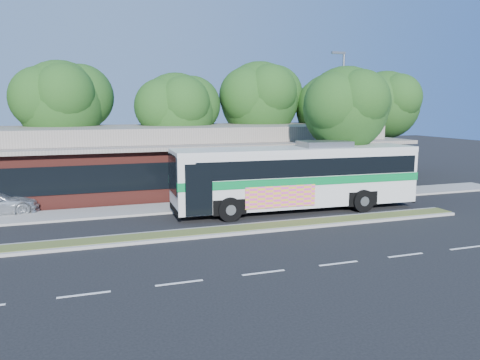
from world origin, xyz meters
The scene contains 12 objects.
ground centered at (0.00, 0.00, 0.00)m, with size 120.00×120.00×0.00m, color black.
median_strip centered at (0.00, 0.60, 0.07)m, with size 26.00×1.10×0.15m, color #495122.
sidewalk centered at (0.00, 6.40, 0.06)m, with size 44.00×2.60×0.12m, color gray.
plaza_building centered at (0.00, 12.99, 2.13)m, with size 33.20×11.20×4.45m.
lamp_post centered at (9.56, 6.00, 4.90)m, with size 0.93×0.18×9.07m.
tree_bg_b centered at (-6.57, 16.14, 6.14)m, with size 6.69×6.00×9.00m.
tree_bg_c centered at (1.40, 15.13, 5.59)m, with size 6.24×5.60×8.26m.
tree_bg_d centered at (8.45, 16.15, 6.42)m, with size 6.91×6.20×9.37m.
tree_bg_e centered at (14.42, 15.14, 5.74)m, with size 6.47×5.80×8.50m.
tree_bg_f centered at (20.43, 16.14, 6.06)m, with size 6.69×6.00×8.92m.
transit_bus centered at (5.49, 3.75, 2.15)m, with size 13.89×3.61×3.87m.
sidewalk_tree centered at (9.76, 5.42, 5.76)m, with size 5.67×5.09×8.19m.
Camera 1 is at (-5.89, -19.60, 5.77)m, focal length 35.00 mm.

